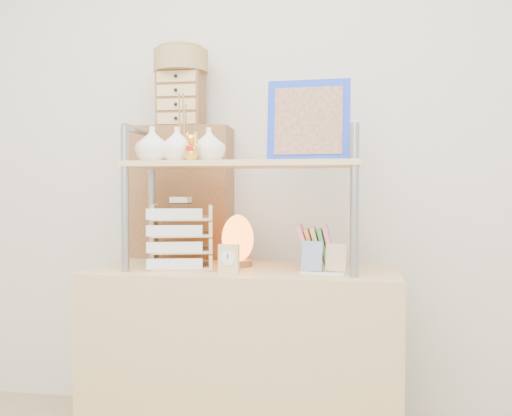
{
  "coord_description": "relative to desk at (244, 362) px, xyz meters",
  "views": [
    {
      "loc": [
        0.41,
        -1.01,
        1.07
      ],
      "look_at": [
        0.05,
        1.2,
        0.99
      ],
      "focal_mm": 40.0,
      "sensor_mm": 36.0,
      "label": 1
    }
  ],
  "objects": [
    {
      "name": "drawer_chest",
      "position": [
        -0.36,
        0.35,
        1.1
      ],
      "size": [
        0.2,
        0.16,
        0.25
      ],
      "color": "brown",
      "rests_on": "cabinet"
    },
    {
      "name": "salt_lamp",
      "position": [
        -0.04,
        0.06,
        0.48
      ],
      "size": [
        0.14,
        0.13,
        0.21
      ],
      "color": "brown",
      "rests_on": "desk"
    },
    {
      "name": "hutch",
      "position": [
        -0.05,
        0.01,
        0.8
      ],
      "size": [
        0.9,
        0.34,
        0.75
      ],
      "color": "gray",
      "rests_on": "desk"
    },
    {
      "name": "desk_clock",
      "position": [
        -0.03,
        -0.12,
        0.43
      ],
      "size": [
        0.08,
        0.04,
        0.11
      ],
      "color": "tan",
      "rests_on": "desk"
    },
    {
      "name": "letter_tray",
      "position": [
        -0.25,
        -0.02,
        0.49
      ],
      "size": [
        0.28,
        0.27,
        0.28
      ],
      "color": "#D3B07F",
      "rests_on": "desk"
    },
    {
      "name": "desk",
      "position": [
        0.0,
        0.0,
        0.0
      ],
      "size": [
        1.2,
        0.5,
        0.75
      ],
      "primitive_type": "cube",
      "color": "tan",
      "rests_on": "ground"
    },
    {
      "name": "woven_basket",
      "position": [
        -0.36,
        0.35,
        1.28
      ],
      "size": [
        0.25,
        0.25,
        0.1
      ],
      "primitive_type": "cylinder",
      "color": "olive",
      "rests_on": "drawer_chest"
    },
    {
      "name": "cabinet",
      "position": [
        -0.36,
        0.37,
        0.3
      ],
      "size": [
        0.46,
        0.26,
        1.35
      ],
      "primitive_type": "cube",
      "rotation": [
        0.0,
        0.0,
        0.04
      ],
      "color": "brown",
      "rests_on": "ground"
    },
    {
      "name": "postcard_stand",
      "position": [
        0.32,
        -0.09,
        0.41
      ],
      "size": [
        0.17,
        0.08,
        0.12
      ],
      "color": "white",
      "rests_on": "desk"
    }
  ]
}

